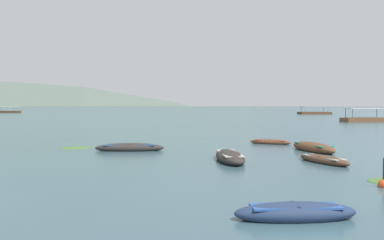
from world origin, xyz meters
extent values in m
plane|color=#385660|center=(0.00, 1500.00, 0.00)|extent=(6000.00, 6000.00, 0.00)
cone|color=#56665B|center=(-447.09, 2078.96, 299.75)|extent=(2377.03, 2377.03, 599.51)
cone|color=slate|center=(292.74, 2060.88, 114.90)|extent=(927.71, 927.71, 229.81)
cone|color=slate|center=(879.22, 1906.42, 294.82)|extent=(1637.01, 1637.01, 589.65)
ellipsoid|color=#2D2826|center=(1.23, 15.70, 0.20)|extent=(1.51, 4.35, 0.67)
cube|color=#B7B2A3|center=(1.23, 15.70, 0.40)|extent=(1.09, 3.13, 0.05)
cube|color=#2D2826|center=(1.23, 15.70, 0.45)|extent=(0.90, 0.12, 0.04)
ellipsoid|color=brown|center=(7.00, 19.92, 0.21)|extent=(2.14, 4.59, 0.70)
cube|color=#197A56|center=(7.00, 19.92, 0.42)|extent=(1.54, 3.30, 0.05)
cube|color=brown|center=(7.00, 19.92, 0.47)|extent=(0.85, 0.26, 0.04)
ellipsoid|color=brown|center=(5.39, 24.56, 0.13)|extent=(3.05, 2.14, 0.44)
cube|color=#B22D28|center=(5.39, 24.56, 0.26)|extent=(2.20, 1.54, 0.05)
cube|color=brown|center=(5.39, 24.56, 0.31)|extent=(0.32, 0.49, 0.04)
ellipsoid|color=#4C3323|center=(5.81, 14.87, 0.14)|extent=(2.06, 3.55, 0.48)
cube|color=#B7B2A3|center=(5.81, 14.87, 0.29)|extent=(1.48, 2.55, 0.05)
cube|color=#4C3323|center=(5.81, 14.87, 0.34)|extent=(0.62, 0.29, 0.04)
ellipsoid|color=navy|center=(1.52, 5.19, 0.16)|extent=(3.15, 1.01, 0.54)
cube|color=#28519E|center=(1.52, 5.19, 0.33)|extent=(2.27, 0.73, 0.05)
cube|color=navy|center=(1.52, 5.19, 0.38)|extent=(0.10, 0.62, 0.04)
ellipsoid|color=#2D2826|center=(-4.44, 20.52, 0.18)|extent=(4.33, 1.09, 0.61)
cube|color=#28519E|center=(-4.44, 20.52, 0.37)|extent=(3.12, 0.79, 0.05)
cube|color=#2D2826|center=(-4.44, 20.52, 0.42)|extent=(0.09, 0.72, 0.04)
cube|color=brown|center=(30.64, 62.78, 0.27)|extent=(8.35, 4.01, 0.90)
cylinder|color=#4C4742|center=(27.82, 61.25, 1.40)|extent=(0.10, 0.10, 1.80)
cylinder|color=#4C4742|center=(27.47, 63.29, 1.40)|extent=(0.10, 0.10, 1.80)
cylinder|color=#4C4742|center=(33.47, 64.31, 1.40)|extent=(0.10, 0.10, 1.80)
cube|color=beige|center=(30.64, 62.78, 2.29)|extent=(7.01, 3.37, 0.12)
cube|color=#4C3323|center=(-64.71, 146.48, 0.27)|extent=(9.89, 4.99, 0.90)
cylinder|color=#4C4742|center=(-60.96, 147.29, 1.40)|extent=(0.10, 0.10, 1.80)
cylinder|color=#4C4742|center=(-61.37, 144.59, 1.40)|extent=(0.10, 0.10, 1.80)
cylinder|color=#4C4742|center=(-68.05, 148.38, 1.40)|extent=(0.10, 0.10, 1.80)
cube|color=beige|center=(-64.71, 146.48, 2.29)|extent=(8.31, 4.19, 0.12)
cube|color=brown|center=(41.58, 119.72, 0.27)|extent=(10.18, 4.93, 0.90)
cylinder|color=#4C4742|center=(38.00, 117.85, 1.40)|extent=(0.10, 0.10, 1.80)
cylinder|color=#4C4742|center=(37.71, 120.89, 1.40)|extent=(0.10, 0.10, 1.80)
cylinder|color=#4C4742|center=(45.45, 118.55, 1.40)|extent=(0.10, 0.10, 1.80)
cylinder|color=#4C4742|center=(45.16, 121.59, 1.40)|extent=(0.10, 0.10, 1.80)
cube|color=#9E998E|center=(41.58, 119.72, 2.29)|extent=(8.55, 4.14, 0.12)
sphere|color=#DB4C1E|center=(5.75, 8.98, 0.08)|extent=(0.39, 0.39, 0.39)
cylinder|color=black|center=(5.75, 8.98, 0.55)|extent=(0.06, 0.06, 0.95)
ellipsoid|color=#477033|center=(-8.23, 22.30, 0.00)|extent=(2.60, 2.50, 0.14)
camera|label=1|loc=(-1.44, -4.68, 2.86)|focal=37.56mm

